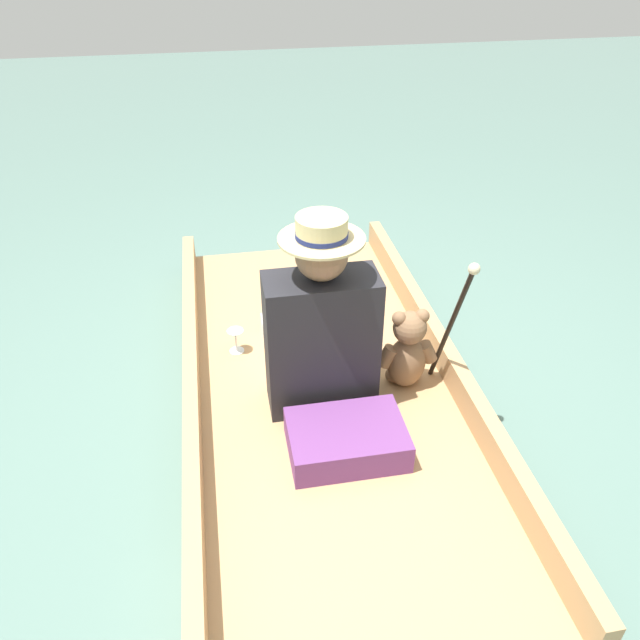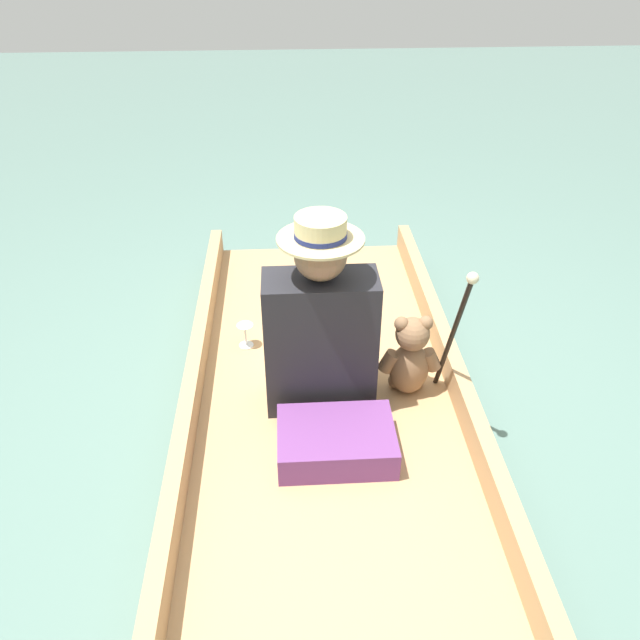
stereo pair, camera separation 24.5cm
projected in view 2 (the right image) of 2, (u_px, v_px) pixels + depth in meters
The scene contains 7 objects.
ground_plane at pixel (325, 407), 2.79m from camera, with size 16.00×16.00×0.00m, color slate.
punt_boat at pixel (325, 394), 2.74m from camera, with size 1.18×2.60×0.26m.
seat_cushion at pixel (336, 441), 2.35m from camera, with size 0.44×0.31×0.12m.
seated_person at pixel (319, 331), 2.53m from camera, with size 0.44×0.70×0.84m.
teddy_bear at pixel (410, 357), 2.59m from camera, with size 0.27×0.16×0.39m.
wine_glass at pixel (245, 330), 2.91m from camera, with size 0.08×0.08×0.12m.
walking_cane at pixel (456, 325), 2.37m from camera, with size 0.04×0.30×0.71m.
Camera 2 is at (-0.14, -2.08, 1.88)m, focal length 35.00 mm.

